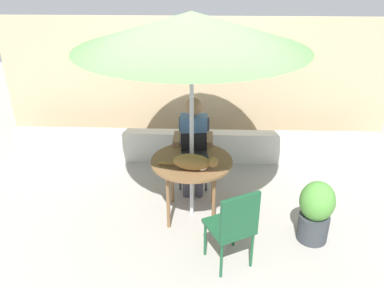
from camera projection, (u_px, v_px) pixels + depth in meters
ground_plane at (192, 214)px, 4.64m from camera, size 14.00×14.00×0.00m
fence_back at (196, 83)px, 5.98m from camera, size 5.95×0.08×2.00m
planter_wall_low at (195, 146)px, 5.75m from camera, size 5.35×0.20×0.47m
patio_table at (192, 166)px, 4.35m from camera, size 0.91×0.91×0.74m
patio_umbrella at (192, 30)px, 3.69m from camera, size 2.31×2.31×2.33m
chair_occupied at (194, 146)px, 5.11m from camera, size 0.40×0.40×0.89m
chair_empty at (234, 224)px, 3.64m from camera, size 0.54×0.54×0.89m
person_seated at (193, 140)px, 4.89m from camera, size 0.48×0.48×1.23m
laptop at (194, 148)px, 4.44m from camera, size 0.32×0.28×0.21m
cat at (194, 162)px, 4.09m from camera, size 0.64×0.25×0.17m
potted_plant_near_fence at (316, 210)px, 4.08m from camera, size 0.37×0.37×0.71m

